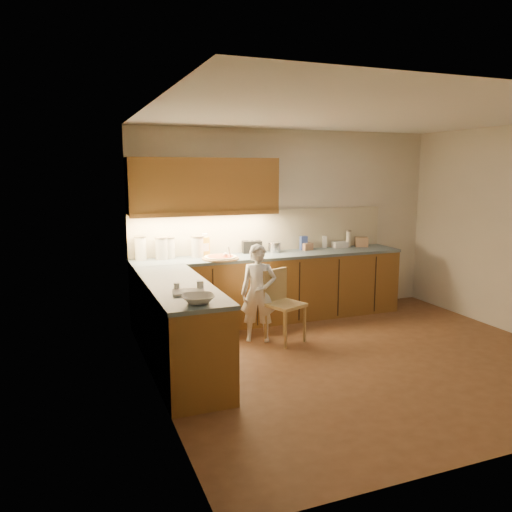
# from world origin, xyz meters

# --- Properties ---
(room) EXTENTS (4.54, 4.50, 2.62)m
(room) POSITION_xyz_m (0.00, 0.00, 1.68)
(room) COLOR brown
(room) RESTS_ON ground
(l_counter) EXTENTS (3.77, 2.62, 0.92)m
(l_counter) POSITION_xyz_m (-0.92, 1.25, 0.46)
(l_counter) COLOR brown
(l_counter) RESTS_ON ground
(backsplash) EXTENTS (3.75, 0.02, 0.58)m
(backsplash) POSITION_xyz_m (-0.38, 1.99, 1.21)
(backsplash) COLOR beige
(backsplash) RESTS_ON l_counter
(upper_cabinets) EXTENTS (1.95, 0.36, 0.73)m
(upper_cabinets) POSITION_xyz_m (-1.27, 1.82, 1.85)
(upper_cabinets) COLOR brown
(upper_cabinets) RESTS_ON ground
(pizza_on_board) EXTENTS (0.47, 0.47, 0.19)m
(pizza_on_board) POSITION_xyz_m (-1.14, 1.57, 0.94)
(pizza_on_board) COLOR tan
(pizza_on_board) RESTS_ON l_counter
(child) EXTENTS (0.50, 0.43, 1.18)m
(child) POSITION_xyz_m (-0.86, 0.97, 0.59)
(child) COLOR white
(child) RESTS_ON ground
(wooden_chair) EXTENTS (0.51, 0.51, 0.87)m
(wooden_chair) POSITION_xyz_m (-0.60, 0.87, 0.50)
(wooden_chair) COLOR tan
(wooden_chair) RESTS_ON ground
(mixing_bowl) EXTENTS (0.32, 0.32, 0.07)m
(mixing_bowl) POSITION_xyz_m (-1.95, -0.39, 0.95)
(mixing_bowl) COLOR white
(mixing_bowl) RESTS_ON l_counter
(canister_a) EXTENTS (0.15, 0.15, 0.31)m
(canister_a) POSITION_xyz_m (-2.10, 1.89, 1.07)
(canister_a) COLOR white
(canister_a) RESTS_ON l_counter
(canister_b) EXTENTS (0.16, 0.16, 0.29)m
(canister_b) POSITION_xyz_m (-1.85, 1.84, 1.07)
(canister_b) COLOR beige
(canister_b) RESTS_ON l_counter
(canister_c) EXTENTS (0.15, 0.15, 0.27)m
(canister_c) POSITION_xyz_m (-1.73, 1.89, 1.06)
(canister_c) COLOR silver
(canister_c) RESTS_ON l_counter
(canister_d) EXTENTS (0.17, 0.17, 0.28)m
(canister_d) POSITION_xyz_m (-1.38, 1.83, 1.06)
(canister_d) COLOR silver
(canister_d) RESTS_ON l_counter
(oil_jug) EXTENTS (0.11, 0.08, 0.31)m
(oil_jug) POSITION_xyz_m (-1.27, 1.83, 1.06)
(oil_jug) COLOR gold
(oil_jug) RESTS_ON l_counter
(toaster) EXTENTS (0.28, 0.19, 0.17)m
(toaster) POSITION_xyz_m (-0.59, 1.89, 1.00)
(toaster) COLOR black
(toaster) RESTS_ON l_counter
(steel_pot) EXTENTS (0.18, 0.18, 0.14)m
(steel_pot) POSITION_xyz_m (-0.29, 1.83, 0.99)
(steel_pot) COLOR silver
(steel_pot) RESTS_ON l_counter
(blue_box) EXTENTS (0.10, 0.07, 0.20)m
(blue_box) POSITION_xyz_m (0.19, 1.87, 1.02)
(blue_box) COLOR #324796
(blue_box) RESTS_ON l_counter
(card_box_a) EXTENTS (0.15, 0.12, 0.10)m
(card_box_a) POSITION_xyz_m (0.23, 1.83, 0.97)
(card_box_a) COLOR tan
(card_box_a) RESTS_ON l_counter
(white_bottle) EXTENTS (0.07, 0.07, 0.18)m
(white_bottle) POSITION_xyz_m (0.55, 1.91, 1.01)
(white_bottle) COLOR silver
(white_bottle) RESTS_ON l_counter
(flat_pack) EXTENTS (0.22, 0.16, 0.09)m
(flat_pack) POSITION_xyz_m (0.79, 1.88, 0.96)
(flat_pack) COLOR silver
(flat_pack) RESTS_ON l_counter
(tall_jar) EXTENTS (0.08, 0.08, 0.24)m
(tall_jar) POSITION_xyz_m (0.94, 1.89, 1.04)
(tall_jar) COLOR white
(tall_jar) RESTS_ON l_counter
(card_box_b) EXTENTS (0.22, 0.20, 0.14)m
(card_box_b) POSITION_xyz_m (1.13, 1.83, 0.99)
(card_box_b) COLOR #A17957
(card_box_b) RESTS_ON l_counter
(dough_cloth) EXTENTS (0.32, 0.27, 0.02)m
(dough_cloth) POSITION_xyz_m (-1.95, -0.02, 0.93)
(dough_cloth) COLOR white
(dough_cloth) RESTS_ON l_counter
(spice_jar_a) EXTENTS (0.06, 0.06, 0.07)m
(spice_jar_a) POSITION_xyz_m (-2.03, 0.12, 0.96)
(spice_jar_a) COLOR silver
(spice_jar_a) RESTS_ON l_counter
(spice_jar_b) EXTENTS (0.07, 0.07, 0.09)m
(spice_jar_b) POSITION_xyz_m (-1.81, 0.05, 0.96)
(spice_jar_b) COLOR silver
(spice_jar_b) RESTS_ON l_counter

